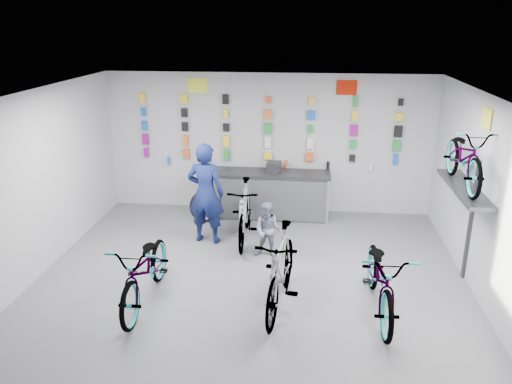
# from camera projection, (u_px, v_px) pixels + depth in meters

# --- Properties ---
(floor) EXTENTS (8.00, 8.00, 0.00)m
(floor) POSITION_uv_depth(u_px,v_px,m) (245.00, 303.00, 7.49)
(floor) COLOR #525257
(floor) RESTS_ON ground
(ceiling) EXTENTS (8.00, 8.00, 0.00)m
(ceiling) POSITION_uv_depth(u_px,v_px,m) (243.00, 103.00, 6.50)
(ceiling) COLOR white
(ceiling) RESTS_ON wall_back
(wall_back) EXTENTS (7.00, 0.00, 7.00)m
(wall_back) POSITION_uv_depth(u_px,v_px,m) (268.00, 144.00, 10.75)
(wall_back) COLOR silver
(wall_back) RESTS_ON floor
(wall_left) EXTENTS (0.00, 8.00, 8.00)m
(wall_left) POSITION_uv_depth(u_px,v_px,m) (9.00, 201.00, 7.35)
(wall_left) COLOR silver
(wall_left) RESTS_ON floor
(wall_right) EXTENTS (0.00, 8.00, 8.00)m
(wall_right) POSITION_uv_depth(u_px,v_px,m) (504.00, 221.00, 6.64)
(wall_right) COLOR silver
(wall_right) RESTS_ON floor
(counter) EXTENTS (2.70, 0.66, 1.00)m
(counter) POSITION_uv_depth(u_px,v_px,m) (266.00, 195.00, 10.65)
(counter) COLOR black
(counter) RESTS_ON floor
(merch_wall) EXTENTS (5.56, 0.08, 1.56)m
(merch_wall) POSITION_uv_depth(u_px,v_px,m) (270.00, 132.00, 10.59)
(merch_wall) COLOR #880E7A
(merch_wall) RESTS_ON wall_back
(wall_bracket) EXTENTS (0.39, 1.90, 2.00)m
(wall_bracket) POSITION_uv_depth(u_px,v_px,m) (465.00, 193.00, 7.80)
(wall_bracket) COLOR #333338
(wall_bracket) RESTS_ON wall_right
(sign_left) EXTENTS (0.42, 0.02, 0.30)m
(sign_left) POSITION_uv_depth(u_px,v_px,m) (198.00, 86.00, 10.49)
(sign_left) COLOR #EAEF39
(sign_left) RESTS_ON wall_back
(sign_right) EXTENTS (0.42, 0.02, 0.30)m
(sign_right) POSITION_uv_depth(u_px,v_px,m) (347.00, 88.00, 10.17)
(sign_right) COLOR #BA1B06
(sign_right) RESTS_ON wall_back
(sign_side) EXTENTS (0.02, 0.40, 0.30)m
(sign_side) POSITION_uv_depth(u_px,v_px,m) (486.00, 118.00, 7.39)
(sign_side) COLOR #EAEF39
(sign_side) RESTS_ON wall_right
(bike_left) EXTENTS (0.73, 2.05, 1.08)m
(bike_left) POSITION_uv_depth(u_px,v_px,m) (146.00, 270.00, 7.36)
(bike_left) COLOR gray
(bike_left) RESTS_ON floor
(bike_center) EXTENTS (0.81, 2.09, 1.22)m
(bike_center) POSITION_uv_depth(u_px,v_px,m) (281.00, 270.00, 7.22)
(bike_center) COLOR gray
(bike_center) RESTS_ON floor
(bike_right) EXTENTS (0.78, 2.11, 1.10)m
(bike_right) POSITION_uv_depth(u_px,v_px,m) (381.00, 278.00, 7.11)
(bike_right) COLOR gray
(bike_right) RESTS_ON floor
(bike_service) EXTENTS (0.61, 1.95, 1.16)m
(bike_service) POSITION_uv_depth(u_px,v_px,m) (245.00, 212.00, 9.45)
(bike_service) COLOR gray
(bike_service) RESTS_ON floor
(bike_wall) EXTENTS (0.63, 1.80, 0.95)m
(bike_wall) POSITION_uv_depth(u_px,v_px,m) (465.00, 157.00, 7.61)
(bike_wall) COLOR gray
(bike_wall) RESTS_ON wall_bracket
(clerk) EXTENTS (0.77, 0.56, 1.93)m
(clerk) POSITION_uv_depth(u_px,v_px,m) (206.00, 194.00, 9.30)
(clerk) COLOR #111B4D
(clerk) RESTS_ON floor
(customer) EXTENTS (0.55, 0.46, 1.03)m
(customer) POSITION_uv_depth(u_px,v_px,m) (268.00, 230.00, 8.80)
(customer) COLOR slate
(customer) RESTS_ON floor
(spare_wheel) EXTENTS (0.68, 0.31, 0.66)m
(spare_wheel) POSITION_uv_depth(u_px,v_px,m) (205.00, 206.00, 10.49)
(spare_wheel) COLOR black
(spare_wheel) RESTS_ON floor
(register) EXTENTS (0.32, 0.33, 0.22)m
(register) POSITION_uv_depth(u_px,v_px,m) (274.00, 167.00, 10.44)
(register) COLOR black
(register) RESTS_ON counter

